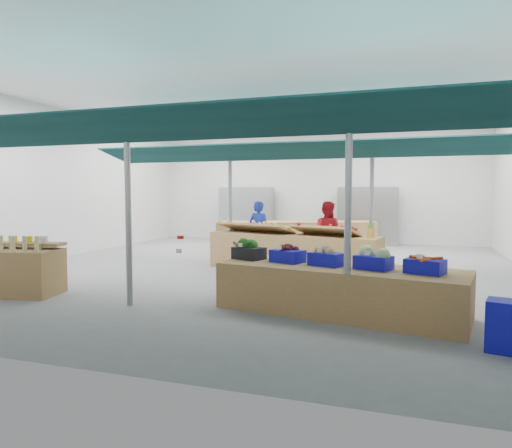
{
  "coord_description": "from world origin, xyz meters",
  "views": [
    {
      "loc": [
        3.25,
        -10.33,
        1.84
      ],
      "look_at": [
        0.38,
        -1.6,
        1.2
      ],
      "focal_mm": 32.0,
      "sensor_mm": 36.0,
      "label": 1
    }
  ],
  "objects_px": {
    "veg_counter": "(339,290)",
    "vendor_left": "(259,231)",
    "bottle_shelf": "(9,270)",
    "vendor_right": "(327,233)",
    "fruit_counter": "(293,252)",
    "crate_stack": "(510,327)"
  },
  "relations": [
    {
      "from": "veg_counter",
      "to": "vendor_left",
      "type": "distance_m",
      "value": 5.33
    },
    {
      "from": "bottle_shelf",
      "to": "vendor_right",
      "type": "distance_m",
      "value": 7.09
    },
    {
      "from": "fruit_counter",
      "to": "vendor_left",
      "type": "height_order",
      "value": "vendor_left"
    },
    {
      "from": "veg_counter",
      "to": "fruit_counter",
      "type": "distance_m",
      "value": 3.78
    },
    {
      "from": "veg_counter",
      "to": "fruit_counter",
      "type": "bearing_deg",
      "value": 124.85
    },
    {
      "from": "veg_counter",
      "to": "crate_stack",
      "type": "height_order",
      "value": "veg_counter"
    },
    {
      "from": "fruit_counter",
      "to": "vendor_right",
      "type": "distance_m",
      "value": 1.31
    },
    {
      "from": "bottle_shelf",
      "to": "vendor_left",
      "type": "height_order",
      "value": "vendor_left"
    },
    {
      "from": "bottle_shelf",
      "to": "veg_counter",
      "type": "distance_m",
      "value": 5.9
    },
    {
      "from": "vendor_left",
      "to": "veg_counter",
      "type": "bearing_deg",
      "value": 130.9
    },
    {
      "from": "veg_counter",
      "to": "vendor_right",
      "type": "bearing_deg",
      "value": 112.46
    },
    {
      "from": "fruit_counter",
      "to": "vendor_right",
      "type": "height_order",
      "value": "vendor_right"
    },
    {
      "from": "bottle_shelf",
      "to": "vendor_left",
      "type": "xyz_separation_m",
      "value": [
        3.13,
        5.09,
        0.36
      ]
    },
    {
      "from": "crate_stack",
      "to": "vendor_right",
      "type": "distance_m",
      "value": 6.47
    },
    {
      "from": "fruit_counter",
      "to": "vendor_right",
      "type": "xyz_separation_m",
      "value": [
        0.6,
        1.1,
        0.37
      ]
    },
    {
      "from": "fruit_counter",
      "to": "vendor_left",
      "type": "distance_m",
      "value": 1.67
    },
    {
      "from": "vendor_right",
      "to": "fruit_counter",
      "type": "bearing_deg",
      "value": 71.16
    },
    {
      "from": "vendor_left",
      "to": "crate_stack",
      "type": "bearing_deg",
      "value": 140.29
    },
    {
      "from": "veg_counter",
      "to": "crate_stack",
      "type": "bearing_deg",
      "value": -17.5
    },
    {
      "from": "bottle_shelf",
      "to": "vendor_right",
      "type": "bearing_deg",
      "value": 35.31
    },
    {
      "from": "bottle_shelf",
      "to": "veg_counter",
      "type": "xyz_separation_m",
      "value": [
        5.87,
        0.54,
        -0.09
      ]
    },
    {
      "from": "bottle_shelf",
      "to": "vendor_right",
      "type": "xyz_separation_m",
      "value": [
        4.93,
        5.09,
        0.36
      ]
    }
  ]
}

